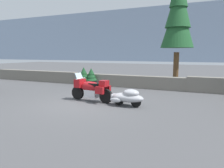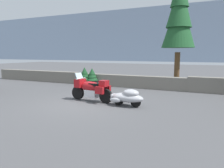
{
  "view_description": "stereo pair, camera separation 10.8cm",
  "coord_description": "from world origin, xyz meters",
  "views": [
    {
      "loc": [
        5.14,
        -8.01,
        2.25
      ],
      "look_at": [
        1.06,
        1.0,
        0.85
      ],
      "focal_mm": 34.19,
      "sensor_mm": 36.0,
      "label": 1
    },
    {
      "loc": [
        5.24,
        -7.97,
        2.25
      ],
      "look_at": [
        1.06,
        1.0,
        0.85
      ],
      "focal_mm": 34.19,
      "sensor_mm": 36.0,
      "label": 2
    }
  ],
  "objects": [
    {
      "name": "ground_plane",
      "position": [
        0.0,
        0.0,
        0.0
      ],
      "size": [
        80.0,
        80.0,
        0.0
      ],
      "primitive_type": "plane",
      "color": "#4C4C4F"
    },
    {
      "name": "stone_guard_wall",
      "position": [
        -0.05,
        5.51,
        0.43
      ],
      "size": [
        24.0,
        0.61,
        0.91
      ],
      "color": "slate",
      "rests_on": "ground"
    },
    {
      "name": "distant_ridgeline",
      "position": [
        0.0,
        95.49,
        8.0
      ],
      "size": [
        240.0,
        80.0,
        16.0
      ],
      "primitive_type": "cube",
      "color": "#8C9EB7",
      "rests_on": "ground"
    },
    {
      "name": "touring_motorcycle",
      "position": [
        0.1,
        0.7,
        0.62
      ],
      "size": [
        2.31,
        0.88,
        1.33
      ],
      "color": "black",
      "rests_on": "ground"
    },
    {
      "name": "car_shaped_trailer",
      "position": [
        2.02,
        0.5,
        0.41
      ],
      "size": [
        2.23,
        0.87,
        0.76
      ],
      "color": "black",
      "rests_on": "ground"
    },
    {
      "name": "pine_tree_tall",
      "position": [
        3.03,
        7.64,
        5.14
      ],
      "size": [
        2.25,
        2.25,
        8.21
      ],
      "color": "brown",
      "rests_on": "ground"
    },
    {
      "name": "pine_sapling_near",
      "position": [
        -2.89,
        4.86,
        0.83
      ],
      "size": [
        0.83,
        0.83,
        1.32
      ],
      "color": "brown",
      "rests_on": "ground"
    },
    {
      "name": "pine_sapling_farther",
      "position": [
        -2.35,
        4.98,
        0.79
      ],
      "size": [
        0.82,
        0.82,
        1.26
      ],
      "color": "brown",
      "rests_on": "ground"
    }
  ]
}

